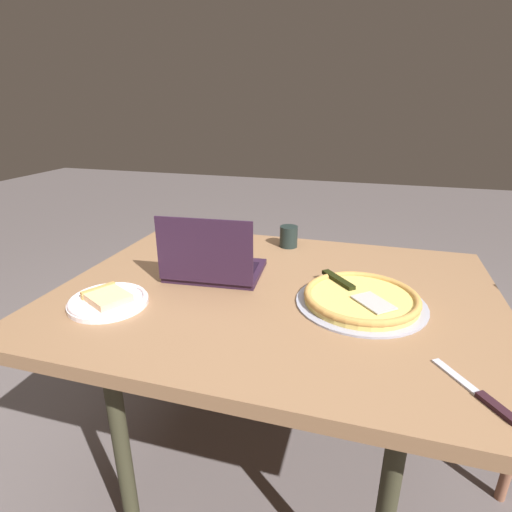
% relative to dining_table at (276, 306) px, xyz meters
% --- Properties ---
extents(ground_plane, '(12.00, 12.00, 0.00)m').
position_rel_dining_table_xyz_m(ground_plane, '(0.00, 0.00, -0.69)').
color(ground_plane, '#5F5656').
extents(dining_table, '(1.31, 1.01, 0.76)m').
position_rel_dining_table_xyz_m(dining_table, '(0.00, 0.00, 0.00)').
color(dining_table, '#866142').
rests_on(dining_table, ground_plane).
extents(laptop, '(0.32, 0.26, 0.22)m').
position_rel_dining_table_xyz_m(laptop, '(0.22, -0.03, 0.11)').
color(laptop, '#2A172C').
rests_on(laptop, dining_table).
extents(pizza_plate, '(0.22, 0.22, 0.04)m').
position_rel_dining_table_xyz_m(pizza_plate, '(0.43, 0.23, 0.07)').
color(pizza_plate, white).
rests_on(pizza_plate, dining_table).
extents(pizza_tray, '(0.37, 0.37, 0.04)m').
position_rel_dining_table_xyz_m(pizza_tray, '(-0.25, 0.03, 0.08)').
color(pizza_tray, '#9597A9').
rests_on(pizza_tray, dining_table).
extents(table_knife, '(0.13, 0.18, 0.01)m').
position_rel_dining_table_xyz_m(table_knife, '(-0.49, 0.36, 0.06)').
color(table_knife, '#B7B9C8').
rests_on(table_knife, dining_table).
extents(drink_cup, '(0.07, 0.07, 0.08)m').
position_rel_dining_table_xyz_m(drink_cup, '(0.05, -0.39, 0.10)').
color(drink_cup, black).
rests_on(drink_cup, dining_table).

